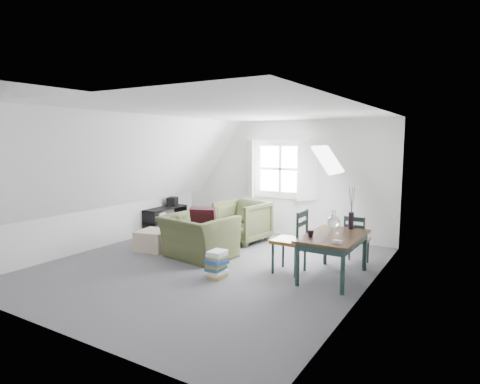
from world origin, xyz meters
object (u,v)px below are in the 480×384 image
Objects in this scene: dining_chair_near at (292,240)px; dining_table at (333,241)px; ottoman at (154,240)px; magazine_stack at (217,264)px; armchair_far at (242,241)px; media_shelf at (164,221)px; dining_chair_far at (356,239)px; armchair_near at (199,257)px.

dining_table is at bearing 101.74° from dining_chair_near.
ottoman is 2.01m from magazine_stack.
armchair_far is at bearing 110.80° from magazine_stack.
dining_chair_far is at bearing -5.62° from media_shelf.
media_shelf is at bearing 145.39° from magazine_stack.
dining_chair_far reaches higher than armchair_far.
armchair_far is 0.84× the size of media_shelf.
dining_table is (3.41, 0.23, 0.39)m from ottoman.
dining_table reaches higher than armchair_far.
ottoman is 0.43× the size of dining_table.
magazine_stack is (1.90, -0.65, 0.01)m from ottoman.
magazine_stack is (-1.62, -1.74, -0.23)m from dining_chair_far.
dining_table is 4.37m from media_shelf.
dining_chair_near is at bearing 2.79° from ottoman.
armchair_far reaches higher than magazine_stack.
ottoman is 2.79m from dining_chair_near.
media_shelf is 2.74× the size of magazine_stack.
magazine_stack is (-0.87, -0.79, -0.32)m from dining_chair_near.
dining_table is at bearing -18.56° from armchair_far.
armchair_near is 1.13m from magazine_stack.
armchair_far is at bearing -84.60° from armchair_near.
dining_table reaches higher than magazine_stack.
media_shelf is at bearing -165.67° from armchair_far.
armchair_far is at bearing -15.27° from dining_chair_far.
armchair_far is 2.65m from dining_table.
ottoman is 1.40× the size of magazine_stack.
dining_chair_near is at bearing -28.91° from armchair_far.
dining_table reaches higher than media_shelf.
dining_table is (2.30, -1.19, 0.57)m from armchair_far.
media_shelf is at bearing -9.31° from dining_chair_far.
magazine_stack is (2.73, -1.89, -0.05)m from media_shelf.
armchair_near is 2.05× the size of ottoman.
armchair_far reaches higher than ottoman.
ottoman is at bearing 161.03° from magazine_stack.
ottoman is at bearing -83.90° from dining_chair_near.
armchair_far is at bearing 52.05° from ottoman.
media_shelf is at bearing -23.90° from armchair_near.
armchair_far is 1.11× the size of dining_chair_far.
magazine_stack is at bearing 150.37° from armchair_near.
magazine_stack reaches higher than armchair_near.
ottoman is (-1.03, -0.04, 0.19)m from armchair_near.
dining_chair_near is at bearing -20.64° from media_shelf.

